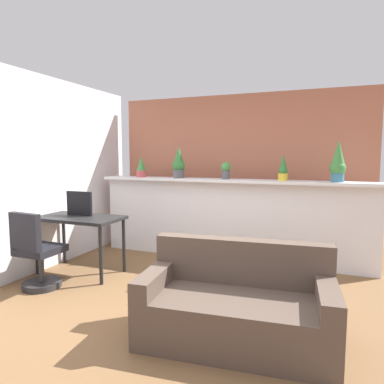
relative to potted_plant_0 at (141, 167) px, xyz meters
name	(u,v)px	position (x,y,z in m)	size (l,w,h in m)	color
ground_plane	(171,318)	(1.42, -1.94, -1.35)	(12.00, 12.00, 0.00)	brown
divider_wall	(228,221)	(1.42, 0.06, -0.77)	(4.02, 0.16, 1.16)	silver
plant_shelf	(228,181)	(1.42, 0.02, -0.17)	(4.02, 0.35, 0.04)	silver
brick_wall_behind	(239,174)	(1.42, 0.66, -0.10)	(4.02, 0.10, 2.50)	#AD664C
side_wall_left	(21,175)	(-0.84, -1.54, -0.05)	(0.12, 4.40, 2.60)	silver
potted_plant_0	(141,167)	(0.00, 0.00, 0.00)	(0.16, 0.16, 0.32)	#B7474C
potted_plant_1	(179,164)	(0.64, 0.01, 0.07)	(0.19, 0.19, 0.47)	#4C4C51
potted_plant_2	(226,170)	(1.38, 0.02, -0.02)	(0.14, 0.14, 0.25)	#4C4C51
potted_plant_3	(283,169)	(2.19, 0.02, 0.00)	(0.13, 0.13, 0.36)	gold
potted_plant_4	(338,163)	(2.87, 0.01, 0.10)	(0.20, 0.20, 0.54)	#386B84
desk	(80,223)	(-0.22, -1.22, -0.69)	(1.10, 0.60, 0.75)	black
tv_monitor	(79,203)	(-0.29, -1.14, -0.44)	(0.38, 0.04, 0.32)	black
office_chair	(37,256)	(-0.32, -1.86, -0.96)	(0.46, 0.47, 0.91)	#262628
side_cube_shelf	(189,263)	(1.24, -1.06, -1.10)	(0.40, 0.41, 0.50)	tan
couch	(237,307)	(2.09, -2.10, -1.07)	(1.63, 0.90, 0.80)	brown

